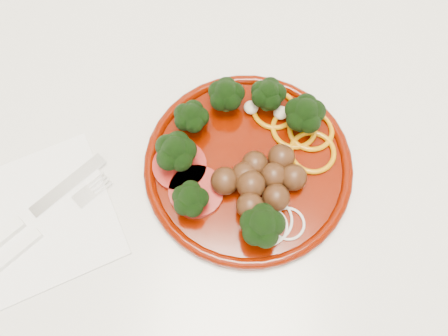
# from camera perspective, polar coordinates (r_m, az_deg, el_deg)

# --- Properties ---
(counter) EXTENTS (2.40, 0.60, 0.90)m
(counter) POSITION_cam_1_polar(r_m,az_deg,el_deg) (1.08, -3.71, -8.81)
(counter) COLOR silver
(counter) RESTS_ON ground
(plate) EXTENTS (0.27, 0.27, 0.06)m
(plate) POSITION_cam_1_polar(r_m,az_deg,el_deg) (0.63, 2.40, 0.92)
(plate) COLOR #4D0B00
(plate) RESTS_ON counter
(napkin) EXTENTS (0.24, 0.24, 0.00)m
(napkin) POSITION_cam_1_polar(r_m,az_deg,el_deg) (0.66, -20.32, -5.43)
(napkin) COLOR white
(napkin) RESTS_ON counter
(knife) EXTENTS (0.15, 0.16, 0.01)m
(knife) POSITION_cam_1_polar(r_m,az_deg,el_deg) (0.66, -22.47, -5.94)
(knife) COLOR silver
(knife) RESTS_ON napkin
(fork) EXTENTS (0.13, 0.15, 0.01)m
(fork) POSITION_cam_1_polar(r_m,az_deg,el_deg) (0.65, -21.43, -7.80)
(fork) COLOR white
(fork) RESTS_ON napkin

